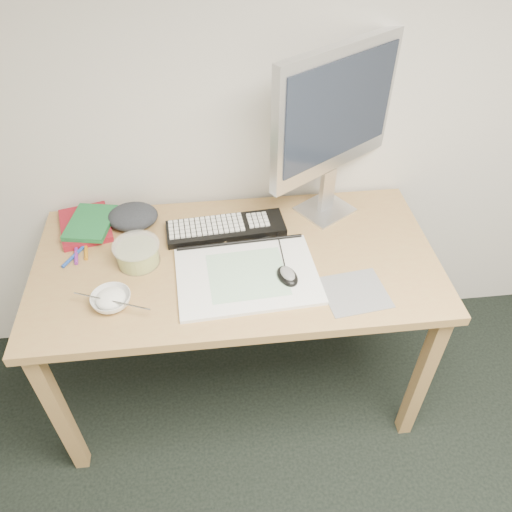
{
  "coord_description": "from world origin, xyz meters",
  "views": [
    {
      "loc": [
        -0.37,
        0.16,
        1.93
      ],
      "look_at": [
        -0.24,
        1.35,
        0.83
      ],
      "focal_mm": 35.0,
      "sensor_mm": 36.0,
      "label": 1
    }
  ],
  "objects_px": {
    "sketchpad": "(247,276)",
    "monitor": "(336,116)",
    "desk": "(237,276)",
    "rice_bowl": "(111,300)",
    "keyboard": "(226,228)"
  },
  "relations": [
    {
      "from": "rice_bowl",
      "to": "sketchpad",
      "type": "bearing_deg",
      "value": 9.55
    },
    {
      "from": "sketchpad",
      "to": "monitor",
      "type": "height_order",
      "value": "monitor"
    },
    {
      "from": "monitor",
      "to": "sketchpad",
      "type": "bearing_deg",
      "value": -168.08
    },
    {
      "from": "keyboard",
      "to": "rice_bowl",
      "type": "distance_m",
      "value": 0.5
    },
    {
      "from": "desk",
      "to": "monitor",
      "type": "bearing_deg",
      "value": 33.25
    },
    {
      "from": "sketchpad",
      "to": "keyboard",
      "type": "xyz_separation_m",
      "value": [
        -0.05,
        0.25,
        0.01
      ]
    },
    {
      "from": "desk",
      "to": "keyboard",
      "type": "bearing_deg",
      "value": 99.11
    },
    {
      "from": "sketchpad",
      "to": "keyboard",
      "type": "relative_size",
      "value": 1.08
    },
    {
      "from": "desk",
      "to": "rice_bowl",
      "type": "height_order",
      "value": "rice_bowl"
    },
    {
      "from": "desk",
      "to": "sketchpad",
      "type": "relative_size",
      "value": 3.0
    },
    {
      "from": "monitor",
      "to": "rice_bowl",
      "type": "height_order",
      "value": "monitor"
    },
    {
      "from": "desk",
      "to": "keyboard",
      "type": "distance_m",
      "value": 0.19
    },
    {
      "from": "desk",
      "to": "sketchpad",
      "type": "distance_m",
      "value": 0.13
    },
    {
      "from": "monitor",
      "to": "desk",
      "type": "bearing_deg",
      "value": -179.67
    },
    {
      "from": "sketchpad",
      "to": "monitor",
      "type": "bearing_deg",
      "value": 41.43
    }
  ]
}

